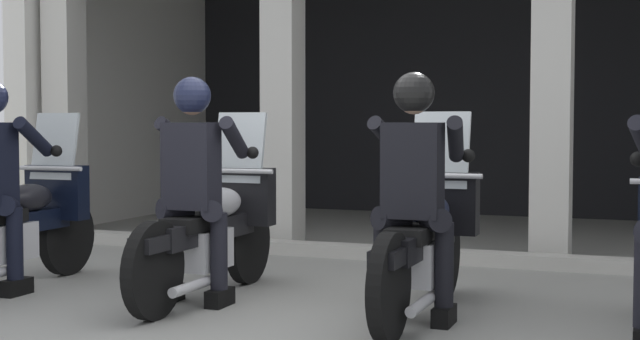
% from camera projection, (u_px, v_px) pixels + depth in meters
% --- Properties ---
extents(ground_plane, '(80.00, 80.00, 0.00)m').
position_uv_depth(ground_plane, '(410.00, 255.00, 8.58)').
color(ground_plane, gray).
extents(station_building, '(9.14, 4.46, 3.52)m').
position_uv_depth(station_building, '(460.00, 45.00, 10.69)').
color(station_building, black).
rests_on(station_building, ground).
extents(kerb_strip, '(8.64, 0.24, 0.12)m').
position_uv_depth(kerb_strip, '(395.00, 254.00, 8.24)').
color(kerb_strip, '#B7B5AD').
rests_on(kerb_strip, ground).
extents(motorcycle_far_left, '(0.62, 2.04, 1.35)m').
position_uv_depth(motorcycle_far_left, '(20.00, 222.00, 6.89)').
color(motorcycle_far_left, black).
rests_on(motorcycle_far_left, ground).
extents(motorcycle_center_left, '(0.62, 2.04, 1.35)m').
position_uv_depth(motorcycle_center_left, '(213.00, 228.00, 6.49)').
color(motorcycle_center_left, black).
rests_on(motorcycle_center_left, ground).
extents(police_officer_center_left, '(0.63, 0.61, 1.58)m').
position_uv_depth(police_officer_center_left, '(194.00, 170.00, 6.20)').
color(police_officer_center_left, black).
rests_on(police_officer_center_left, ground).
extents(motorcycle_center_right, '(0.62, 2.04, 1.35)m').
position_uv_depth(motorcycle_center_right, '(425.00, 239.00, 5.91)').
color(motorcycle_center_right, black).
rests_on(motorcycle_center_right, ground).
extents(police_officer_center_right, '(0.63, 0.61, 1.58)m').
position_uv_depth(police_officer_center_right, '(414.00, 175.00, 5.63)').
color(police_officer_center_right, black).
rests_on(police_officer_center_right, ground).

